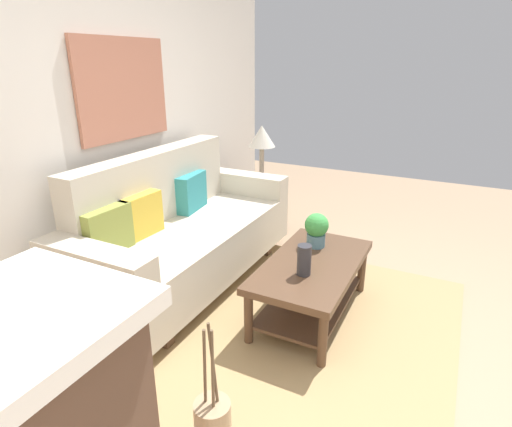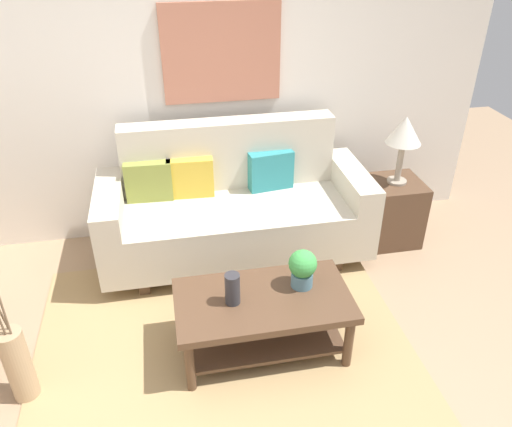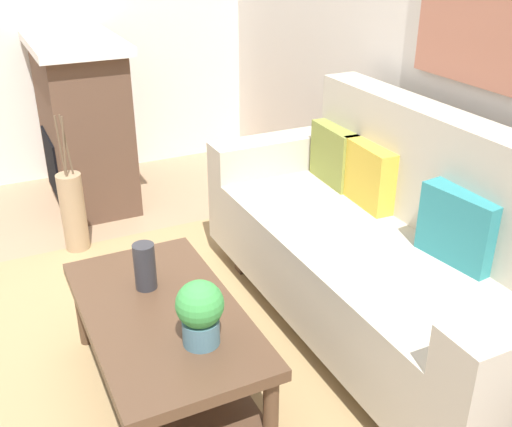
# 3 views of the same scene
# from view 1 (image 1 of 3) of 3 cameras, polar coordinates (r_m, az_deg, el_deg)

# --- Properties ---
(ground_plane) EXTENTS (8.99, 8.99, 0.00)m
(ground_plane) POSITION_cam_1_polar(r_m,az_deg,el_deg) (2.88, 14.68, -18.13)
(ground_plane) COLOR #9E7F60
(wall_back) EXTENTS (4.99, 0.10, 2.70)m
(wall_back) POSITION_cam_1_polar(r_m,az_deg,el_deg) (3.36, -21.16, 12.04)
(wall_back) COLOR silver
(wall_back) RESTS_ON ground_plane
(area_rug) EXTENTS (2.45, 2.08, 0.01)m
(area_rug) POSITION_cam_1_polar(r_m,az_deg,el_deg) (2.98, 4.95, -15.81)
(area_rug) COLOR #A38456
(area_rug) RESTS_ON ground_plane
(couch) EXTENTS (2.11, 0.84, 1.08)m
(couch) POSITION_cam_1_polar(r_m,az_deg,el_deg) (3.42, -10.04, -2.81)
(couch) COLOR beige
(couch) RESTS_ON ground_plane
(throw_pillow_olive) EXTENTS (0.37, 0.14, 0.32)m
(throw_pillow_olive) POSITION_cam_1_polar(r_m,az_deg,el_deg) (2.97, -19.77, -2.25)
(throw_pillow_olive) COLOR olive
(throw_pillow_olive) RESTS_ON couch
(throw_pillow_mustard) EXTENTS (0.37, 0.14, 0.32)m
(throw_pillow_mustard) POSITION_cam_1_polar(r_m,az_deg,el_deg) (3.18, -15.62, -0.28)
(throw_pillow_mustard) COLOR gold
(throw_pillow_mustard) RESTS_ON couch
(throw_pillow_teal) EXTENTS (0.37, 0.17, 0.32)m
(throw_pillow_teal) POSITION_cam_1_polar(r_m,az_deg,el_deg) (3.65, -8.87, 2.94)
(throw_pillow_teal) COLOR teal
(throw_pillow_teal) RESTS_ON couch
(coffee_table) EXTENTS (1.10, 0.60, 0.43)m
(coffee_table) POSITION_cam_1_polar(r_m,az_deg,el_deg) (3.00, 7.66, -8.60)
(coffee_table) COLOR #513826
(coffee_table) RESTS_ON ground_plane
(tabletop_vase) EXTENTS (0.09, 0.09, 0.21)m
(tabletop_vase) POSITION_cam_1_polar(r_m,az_deg,el_deg) (2.74, 6.63, -6.37)
(tabletop_vase) COLOR #2D2D33
(tabletop_vase) RESTS_ON coffee_table
(potted_plant_tabletop) EXTENTS (0.18, 0.18, 0.26)m
(potted_plant_tabletop) POSITION_cam_1_polar(r_m,az_deg,el_deg) (3.14, 8.31, -2.10)
(potted_plant_tabletop) COLOR slate
(potted_plant_tabletop) RESTS_ON coffee_table
(side_table) EXTENTS (0.44, 0.44, 0.56)m
(side_table) POSITION_cam_1_polar(r_m,az_deg,el_deg) (4.53, 0.76, 1.34)
(side_table) COLOR #513826
(side_table) RESTS_ON ground_plane
(table_lamp) EXTENTS (0.28, 0.28, 0.57)m
(table_lamp) POSITION_cam_1_polar(r_m,az_deg,el_deg) (4.35, 0.80, 10.26)
(table_lamp) COLOR gray
(table_lamp) RESTS_ON side_table
(floor_vase_branch_a) EXTENTS (0.02, 0.03, 0.36)m
(floor_vase_branch_a) POSITION_cam_1_polar(r_m,az_deg,el_deg) (1.68, -5.94, -19.83)
(floor_vase_branch_a) COLOR brown
(floor_vase_branch_a) RESTS_ON floor_vase
(floor_vase_branch_b) EXTENTS (0.04, 0.04, 0.36)m
(floor_vase_branch_b) POSITION_cam_1_polar(r_m,az_deg,el_deg) (1.66, -7.06, -20.21)
(floor_vase_branch_b) COLOR brown
(floor_vase_branch_b) RESTS_ON floor_vase
(floor_vase_branch_c) EXTENTS (0.02, 0.02, 0.36)m
(floor_vase_branch_c) POSITION_cam_1_polar(r_m,az_deg,el_deg) (1.65, -5.99, -20.60)
(floor_vase_branch_c) COLOR brown
(floor_vase_branch_c) RESTS_ON floor_vase
(framed_painting) EXTENTS (0.92, 0.03, 0.75)m
(framed_painting) POSITION_cam_1_polar(r_m,az_deg,el_deg) (3.47, -17.70, 15.93)
(framed_painting) COLOR #B77056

